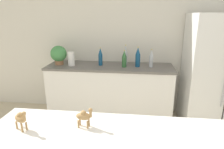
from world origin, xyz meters
TOP-DOWN VIEW (x-y plane):
  - wall_back at (0.00, 2.73)m, footprint 8.00×0.06m
  - back_counter at (-0.30, 2.40)m, footprint 2.04×0.63m
  - refrigerator at (1.36, 2.32)m, footprint 0.96×0.74m
  - potted_plant at (-1.15, 2.38)m, footprint 0.26×0.26m
  - paper_towel_roll at (-0.92, 2.33)m, footprint 0.11×0.11m
  - back_bottle_0 at (0.15, 2.38)m, footprint 0.08×0.08m
  - back_bottle_1 at (-0.05, 2.49)m, footprint 0.07×0.07m
  - back_bottle_2 at (0.36, 2.38)m, footprint 0.06×0.06m
  - back_bottle_3 at (-0.45, 2.40)m, footprint 0.07×0.07m
  - back_bottle_4 at (-0.06, 2.33)m, footprint 0.07×0.07m
  - camel_figurine at (-0.66, 0.41)m, footprint 0.12×0.10m
  - camel_figurine_second at (-0.24, 0.50)m, footprint 0.12×0.06m

SIDE VIEW (x-z plane):
  - back_counter at x=-0.30m, z-range 0.00..0.90m
  - refrigerator at x=1.36m, z-range 0.00..1.72m
  - paper_towel_roll at x=-0.92m, z-range 0.90..1.12m
  - camel_figurine_second at x=-0.24m, z-range 0.94..1.09m
  - camel_figurine at x=-0.66m, z-range 0.94..1.09m
  - back_bottle_4 at x=-0.06m, z-range 0.90..1.17m
  - back_bottle_2 at x=0.36m, z-range 0.90..1.18m
  - back_bottle_3 at x=-0.45m, z-range 0.90..1.18m
  - back_bottle_0 at x=0.15m, z-range 0.89..1.21m
  - back_bottle_1 at x=-0.05m, z-range 0.89..1.22m
  - potted_plant at x=-1.15m, z-range 0.92..1.23m
  - wall_back at x=0.00m, z-range 0.00..2.55m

